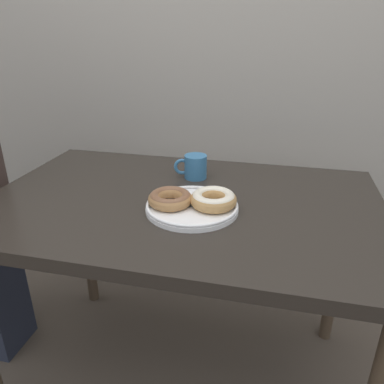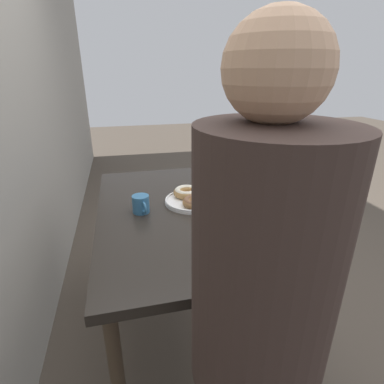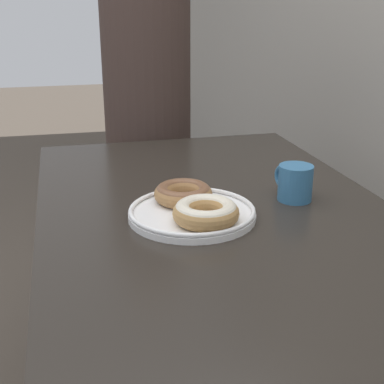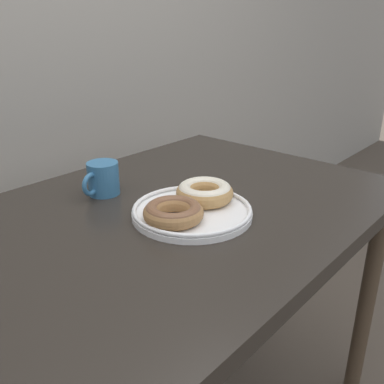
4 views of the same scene
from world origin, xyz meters
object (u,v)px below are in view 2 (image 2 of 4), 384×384
Objects in this scene: coffee_mug at (141,204)px; person_figure at (258,343)px; donut_plate at (191,198)px; dining_table at (181,222)px.

person_figure reaches higher than coffee_mug.
donut_plate is at bearing -77.67° from coffee_mug.
donut_plate is at bearing -52.45° from dining_table.
coffee_mug is (-0.01, 0.19, 0.12)m from dining_table.
coffee_mug is at bearing 102.33° from donut_plate.
dining_table is 0.23m from coffee_mug.
coffee_mug is 0.08× the size of person_figure.
person_figure is at bearing -165.75° from coffee_mug.
coffee_mug is at bearing 14.25° from person_figure.
person_figure reaches higher than donut_plate.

